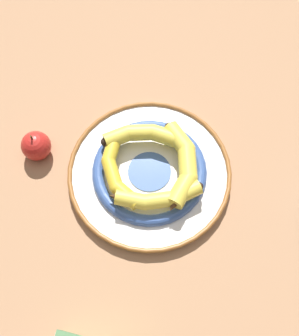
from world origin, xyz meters
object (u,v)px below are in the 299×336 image
Objects in this scene: banana_b at (157,198)px; banana_a at (116,171)px; banana_d at (142,135)px; apple at (36,146)px; banana_c at (183,165)px; decorative_bowl at (150,172)px.

banana_a is at bearing 137.03° from banana_b.
banana_d is 2.28× the size of apple.
apple is (0.07, 0.23, -0.02)m from banana_d.
banana_d is at bearing 129.37° from banana_a.
apple is (0.13, 0.15, -0.02)m from banana_a.
banana_d is (0.15, -0.02, 0.00)m from banana_b.
banana_c is at bearing 76.51° from banana_a.
decorative_bowl is 1.83× the size of banana_b.
apple is (0.21, 0.21, -0.02)m from banana_b.
decorative_bowl is at bearing -122.70° from apple.
decorative_bowl is 2.03× the size of banana_d.
banana_d is at bearing 48.02° from banana_c.
banana_a is 0.10m from banana_d.
banana_c is (-0.04, -0.14, 0.00)m from banana_a.
banana_d is (0.06, -0.08, 0.00)m from banana_a.
banana_a is 0.11m from banana_b.
banana_c is (-0.03, -0.07, 0.04)m from decorative_bowl.
decorative_bowl is at bearing 87.35° from banana_c.
banana_c reaches higher than banana_a.
banana_c reaches higher than decorative_bowl.
decorative_bowl is at bearing 94.19° from banana_b.
banana_c is at bearing -111.17° from decorative_bowl.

